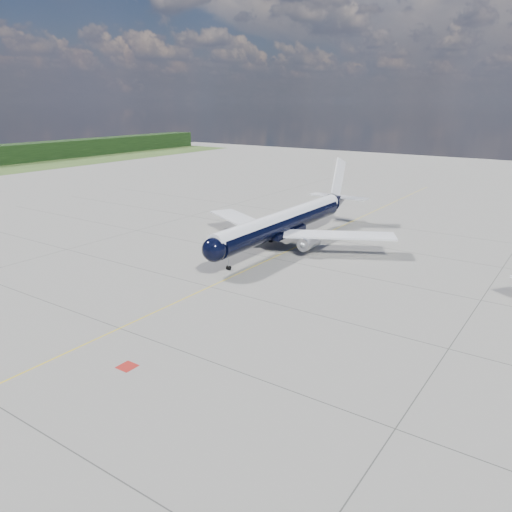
# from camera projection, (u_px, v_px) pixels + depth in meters

# --- Properties ---
(ground) EXTENTS (320.00, 320.00, 0.00)m
(ground) POSITION_uv_depth(u_px,v_px,m) (289.00, 250.00, 80.40)
(ground) COLOR gray
(ground) RESTS_ON ground
(taxiway_centerline) EXTENTS (0.16, 160.00, 0.01)m
(taxiway_centerline) POSITION_uv_depth(u_px,v_px,m) (272.00, 258.00, 76.46)
(taxiway_centerline) COLOR yellow
(taxiway_centerline) RESTS_ON ground
(red_marking) EXTENTS (1.60, 1.60, 0.01)m
(red_marking) POSITION_uv_depth(u_px,v_px,m) (127.00, 366.00, 45.24)
(red_marking) COLOR maroon
(red_marking) RESTS_ON ground
(main_airliner) EXTENTS (36.33, 44.11, 12.77)m
(main_airliner) POSITION_uv_depth(u_px,v_px,m) (287.00, 221.00, 82.69)
(main_airliner) COLOR black
(main_airliner) RESTS_ON ground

